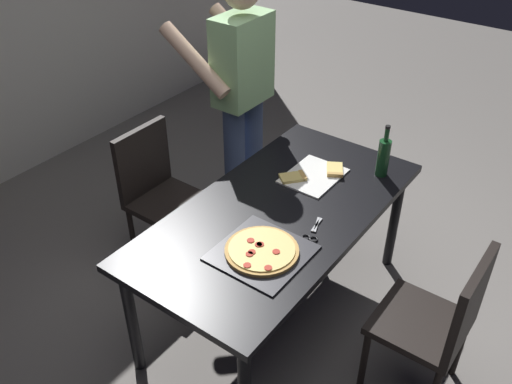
{
  "coord_description": "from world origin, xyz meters",
  "views": [
    {
      "loc": [
        -1.95,
        -1.28,
        2.49
      ],
      "look_at": [
        0.0,
        0.15,
        0.8
      ],
      "focal_mm": 38.77,
      "sensor_mm": 36.0,
      "label": 1
    }
  ],
  "objects_px": {
    "dining_table": "(279,221)",
    "pepperoni_pizza_on_tray": "(262,251)",
    "wine_bottle": "(383,157)",
    "kitchen_scissors": "(312,233)",
    "chair_near_camera": "(440,320)",
    "person_serving_pizza": "(241,93)",
    "chair_far_side": "(157,188)"
  },
  "relations": [
    {
      "from": "wine_bottle",
      "to": "chair_far_side",
      "type": "bearing_deg",
      "value": 117.43
    },
    {
      "from": "dining_table",
      "to": "wine_bottle",
      "type": "distance_m",
      "value": 0.71
    },
    {
      "from": "chair_near_camera",
      "to": "person_serving_pizza",
      "type": "relative_size",
      "value": 0.51
    },
    {
      "from": "chair_near_camera",
      "to": "pepperoni_pizza_on_tray",
      "type": "distance_m",
      "value": 0.9
    },
    {
      "from": "person_serving_pizza",
      "to": "pepperoni_pizza_on_tray",
      "type": "distance_m",
      "value": 1.27
    },
    {
      "from": "person_serving_pizza",
      "to": "dining_table",
      "type": "bearing_deg",
      "value": -130.1
    },
    {
      "from": "dining_table",
      "to": "pepperoni_pizza_on_tray",
      "type": "height_order",
      "value": "pepperoni_pizza_on_tray"
    },
    {
      "from": "dining_table",
      "to": "chair_near_camera",
      "type": "height_order",
      "value": "chair_near_camera"
    },
    {
      "from": "dining_table",
      "to": "person_serving_pizza",
      "type": "xyz_separation_m",
      "value": [
        0.59,
        0.7,
        0.32
      ]
    },
    {
      "from": "person_serving_pizza",
      "to": "kitchen_scissors",
      "type": "distance_m",
      "value": 1.19
    },
    {
      "from": "dining_table",
      "to": "chair_far_side",
      "type": "bearing_deg",
      "value": 90.0
    },
    {
      "from": "dining_table",
      "to": "pepperoni_pizza_on_tray",
      "type": "bearing_deg",
      "value": -158.66
    },
    {
      "from": "dining_table",
      "to": "kitchen_scissors",
      "type": "relative_size",
      "value": 8.63
    },
    {
      "from": "chair_far_side",
      "to": "pepperoni_pizza_on_tray",
      "type": "xyz_separation_m",
      "value": [
        -0.34,
        -1.06,
        0.25
      ]
    },
    {
      "from": "pepperoni_pizza_on_tray",
      "to": "chair_far_side",
      "type": "bearing_deg",
      "value": 72.27
    },
    {
      "from": "dining_table",
      "to": "pepperoni_pizza_on_tray",
      "type": "relative_size",
      "value": 4.14
    },
    {
      "from": "chair_far_side",
      "to": "wine_bottle",
      "type": "relative_size",
      "value": 2.85
    },
    {
      "from": "pepperoni_pizza_on_tray",
      "to": "wine_bottle",
      "type": "relative_size",
      "value": 1.31
    },
    {
      "from": "person_serving_pizza",
      "to": "kitchen_scissors",
      "type": "relative_size",
      "value": 8.81
    },
    {
      "from": "dining_table",
      "to": "pepperoni_pizza_on_tray",
      "type": "xyz_separation_m",
      "value": [
        -0.34,
        -0.13,
        0.09
      ]
    },
    {
      "from": "dining_table",
      "to": "chair_far_side",
      "type": "relative_size",
      "value": 1.9
    },
    {
      "from": "chair_far_side",
      "to": "chair_near_camera",
      "type": "bearing_deg",
      "value": -90.0
    },
    {
      "from": "dining_table",
      "to": "wine_bottle",
      "type": "height_order",
      "value": "wine_bottle"
    },
    {
      "from": "person_serving_pizza",
      "to": "kitchen_scissors",
      "type": "height_order",
      "value": "person_serving_pizza"
    },
    {
      "from": "wine_bottle",
      "to": "kitchen_scissors",
      "type": "distance_m",
      "value": 0.71
    },
    {
      "from": "wine_bottle",
      "to": "chair_near_camera",
      "type": "bearing_deg",
      "value": -134.29
    },
    {
      "from": "chair_near_camera",
      "to": "dining_table",
      "type": "bearing_deg",
      "value": 90.0
    },
    {
      "from": "pepperoni_pizza_on_tray",
      "to": "wine_bottle",
      "type": "bearing_deg",
      "value": -8.87
    },
    {
      "from": "dining_table",
      "to": "kitchen_scissors",
      "type": "xyz_separation_m",
      "value": [
        -0.07,
        -0.25,
        0.08
      ]
    },
    {
      "from": "pepperoni_pizza_on_tray",
      "to": "wine_bottle",
      "type": "distance_m",
      "value": 0.98
    },
    {
      "from": "dining_table",
      "to": "wine_bottle",
      "type": "relative_size",
      "value": 5.42
    },
    {
      "from": "person_serving_pizza",
      "to": "pepperoni_pizza_on_tray",
      "type": "bearing_deg",
      "value": -138.06
    }
  ]
}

